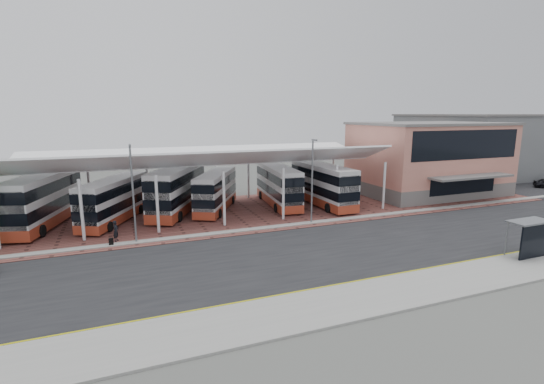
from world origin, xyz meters
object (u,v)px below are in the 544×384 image
object	(u,v)px
bus_1	(114,201)
bus_3	(216,192)
terminal	(428,158)
bus_5	(323,185)
pedestrian	(116,231)
bus_4	(278,186)
bus_0	(43,200)
bus_shelter	(534,234)
bus_2	(178,190)

from	to	relation	value
bus_1	bus_3	world-z (taller)	bus_1
terminal	bus_3	xyz separation A→B (m)	(-28.30, 0.70, -2.55)
bus_5	pedestrian	bearing A→B (deg)	-166.83
bus_4	bus_0	bearing A→B (deg)	-174.20
bus_5	bus_shelter	distance (m)	21.44
bus_shelter	bus_0	bearing A→B (deg)	146.33
terminal	bus_2	distance (m)	32.38
pedestrian	bus_shelter	bearing A→B (deg)	-93.44
bus_0	bus_5	world-z (taller)	bus_0
bus_0	bus_3	bearing A→B (deg)	15.45
bus_0	bus_4	world-z (taller)	bus_0
terminal	bus_4	world-z (taller)	terminal
bus_0	bus_2	xyz separation A→B (m)	(12.37, 0.54, 0.01)
bus_4	bus_3	bearing A→B (deg)	-174.96
bus_1	pedestrian	distance (m)	6.48
bus_4	bus_5	world-z (taller)	bus_5
bus_0	pedestrian	distance (m)	9.74
pedestrian	bus_4	bearing A→B (deg)	-42.88
bus_3	pedestrian	xyz separation A→B (m)	(-10.20, -7.37, -1.19)
pedestrian	bus_shelter	world-z (taller)	bus_shelter
terminal	pedestrian	xyz separation A→B (m)	(-38.50, -6.67, -3.74)
bus_0	bus_3	size ratio (longest dim) A/B	1.21
bus_1	pedestrian	size ratio (longest dim) A/B	5.87
pedestrian	bus_shelter	xyz separation A→B (m)	(28.35, -15.13, 0.85)
bus_0	bus_2	bearing A→B (deg)	18.07
terminal	bus_3	distance (m)	28.42
bus_4	bus_1	bearing A→B (deg)	-170.98
bus_2	pedestrian	distance (m)	10.21
terminal	bus_5	size ratio (longest dim) A/B	1.64
pedestrian	bus_1	bearing A→B (deg)	25.35
bus_4	bus_5	xyz separation A→B (m)	(4.73, -1.82, 0.09)
bus_1	bus_shelter	xyz separation A→B (m)	(28.43, -21.50, -0.36)
bus_0	bus_2	world-z (taller)	bus_2
bus_shelter	terminal	bearing A→B (deg)	64.51
bus_0	bus_shelter	size ratio (longest dim) A/B	3.63
bus_3	pedestrian	size ratio (longest dim) A/B	5.77
bus_4	bus_2	bearing A→B (deg)	-177.45
bus_3	terminal	bearing A→B (deg)	26.53
bus_0	terminal	bearing A→B (deg)	14.64
bus_1	bus_3	bearing A→B (deg)	32.74
bus_5	bus_2	bearing A→B (deg)	170.40
terminal	bus_3	world-z (taller)	terminal
bus_4	pedestrian	xyz separation A→B (m)	(-17.43, -7.21, -1.34)
bus_2	bus_shelter	size ratio (longest dim) A/B	3.55
bus_1	bus_shelter	world-z (taller)	bus_1
bus_0	bus_4	size ratio (longest dim) A/B	1.09
bus_3	bus_1	bearing A→B (deg)	-146.53
pedestrian	bus_shelter	distance (m)	32.15
bus_1	bus_2	xyz separation A→B (m)	(6.31, 1.57, 0.32)
bus_3	pedestrian	distance (m)	12.64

